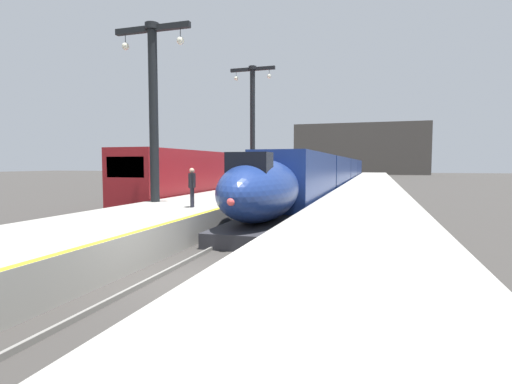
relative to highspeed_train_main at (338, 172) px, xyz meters
name	(u,v)px	position (x,y,z in m)	size (l,w,h in m)	color
ground_plane	(187,280)	(0.00, -40.18, -1.97)	(260.00, 260.00, 0.00)	#33302D
platform_left	(274,191)	(-4.05, -15.43, -1.45)	(4.80, 110.00, 1.05)	gray
platform_right	(370,193)	(4.05, -15.43, -1.45)	(4.80, 110.00, 1.05)	gray
platform_left_safety_stripe	(300,185)	(-1.77, -15.43, -0.92)	(0.20, 107.80, 0.01)	yellow
rail_main_left	(316,195)	(-0.75, -12.68, -1.91)	(0.08, 110.00, 0.12)	slate
rail_main_right	(333,195)	(0.75, -12.68, -1.91)	(0.08, 110.00, 0.12)	slate
rail_secondary_left	(234,193)	(-8.85, -12.68, -1.91)	(0.08, 110.00, 0.12)	slate
rail_secondary_right	(249,193)	(-7.35, -12.68, -1.91)	(0.08, 110.00, 0.12)	slate
highspeed_train_main	(338,172)	(0.00, 0.00, 0.00)	(2.92, 75.72, 3.60)	navy
regional_train_adjacent	(240,172)	(-8.10, -13.11, 0.16)	(2.85, 36.60, 3.80)	maroon
station_column_mid	(153,95)	(-5.90, -31.96, 4.28)	(4.00, 0.68, 8.58)	black
station_column_far	(253,115)	(-5.90, -15.99, 5.18)	(4.00, 0.68, 10.28)	black
passenger_near_edge	(246,178)	(-3.27, -25.65, 0.07)	(0.35, 0.53, 1.69)	#23232D
passenger_mid_platform	(235,177)	(-4.70, -23.75, 0.07)	(0.39, 0.49, 1.69)	#23232D
passenger_far_waiting	(192,184)	(-3.04, -33.66, 0.07)	(0.29, 0.56, 1.69)	#23232D
rolling_suitcase	(232,188)	(-4.24, -25.52, -0.62)	(0.40, 0.22, 0.98)	maroon
terminus_back_wall	(360,149)	(0.00, 61.82, 5.03)	(36.00, 2.00, 14.00)	#4C4742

